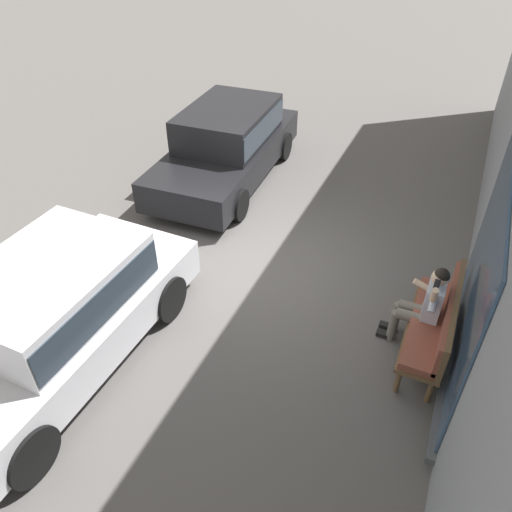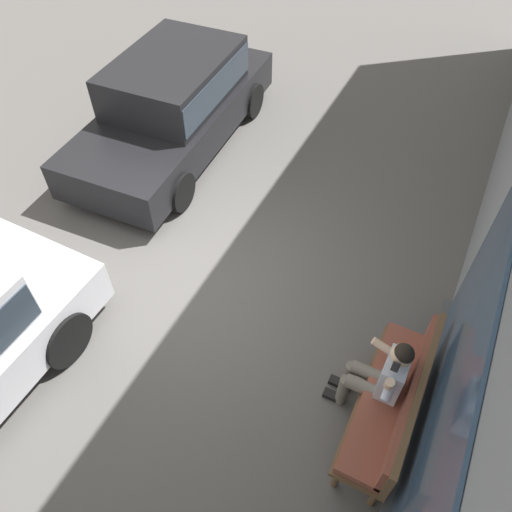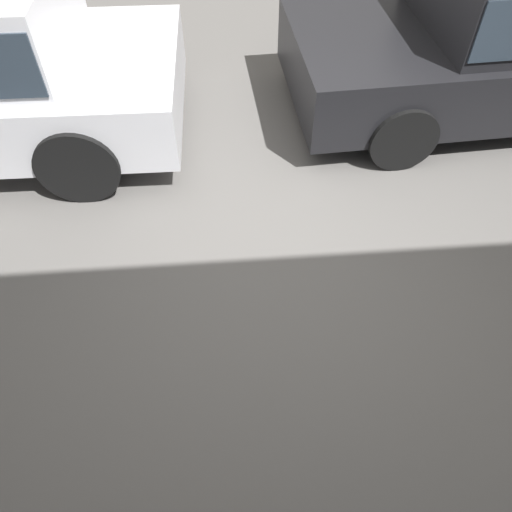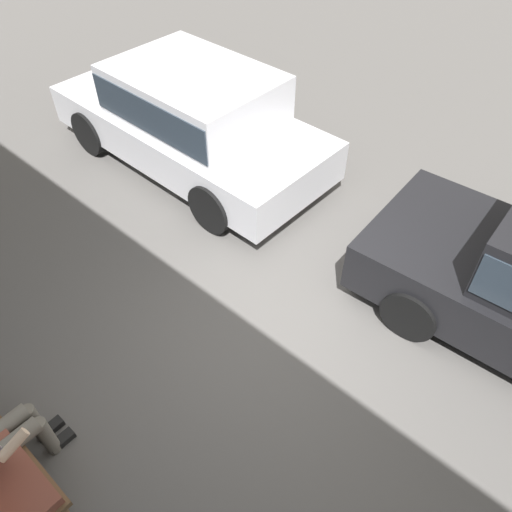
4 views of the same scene
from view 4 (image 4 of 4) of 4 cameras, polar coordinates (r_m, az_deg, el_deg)
The scene contains 2 objects.
ground_plane at distance 5.61m, azimuth 1.27°, elevation -7.91°, with size 60.00×60.00×0.00m, color #565451.
parked_car_mid at distance 7.51m, azimuth -7.39°, elevation 15.70°, with size 4.40×1.99×1.52m.
Camera 4 is at (-2.14, 2.60, 4.49)m, focal length 35.00 mm.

